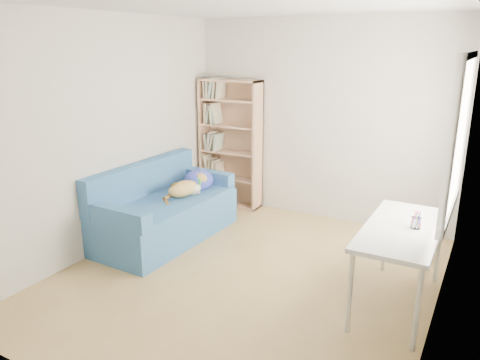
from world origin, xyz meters
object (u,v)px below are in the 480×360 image
(sofa, at_px, (165,210))
(desk, at_px, (402,234))
(pen_cup, at_px, (416,222))
(bookshelf, at_px, (231,149))

(sofa, height_order, desk, sofa)
(pen_cup, bearing_deg, bookshelf, 149.71)
(sofa, distance_m, pen_cup, 2.90)
(sofa, relative_size, bookshelf, 1.03)
(desk, bearing_deg, pen_cup, 15.92)
(bookshelf, distance_m, pen_cup, 3.22)
(desk, relative_size, pen_cup, 8.14)
(bookshelf, xyz_separation_m, desk, (2.68, -1.65, -0.14))
(sofa, xyz_separation_m, desk, (2.76, -0.22, 0.34))
(bookshelf, bearing_deg, desk, -31.63)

